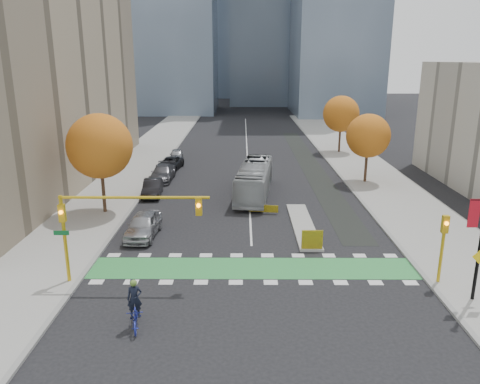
{
  "coord_description": "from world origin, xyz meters",
  "views": [
    {
      "loc": [
        -0.63,
        -24.69,
        12.34
      ],
      "look_at": [
        -0.8,
        7.95,
        3.0
      ],
      "focal_mm": 35.0,
      "sensor_mm": 36.0,
      "label": 1
    }
  ],
  "objects_px": {
    "parked_car_d": "(170,164)",
    "hazard_board": "(312,240)",
    "tree_east_far": "(341,114)",
    "cyclist": "(135,312)",
    "traffic_signal_west": "(109,216)",
    "parked_car_e": "(177,155)",
    "tree_west": "(100,146)",
    "traffic_signal_east": "(443,239)",
    "parked_car_c": "(163,173)",
    "parked_car_a": "(143,225)",
    "parked_car_b": "(153,188)",
    "bus": "(254,180)",
    "tree_east_near": "(368,136)"
  },
  "relations": [
    {
      "from": "bus",
      "to": "parked_car_b",
      "type": "height_order",
      "value": "bus"
    },
    {
      "from": "tree_east_near",
      "to": "parked_car_a",
      "type": "distance_m",
      "value": 25.24
    },
    {
      "from": "parked_car_b",
      "to": "traffic_signal_east",
      "type": "bearing_deg",
      "value": -46.74
    },
    {
      "from": "tree_west",
      "to": "parked_car_c",
      "type": "bearing_deg",
      "value": 74.63
    },
    {
      "from": "hazard_board",
      "to": "parked_car_e",
      "type": "xyz_separation_m",
      "value": [
        -12.91,
        28.72,
        -0.1
      ]
    },
    {
      "from": "parked_car_d",
      "to": "traffic_signal_west",
      "type": "bearing_deg",
      "value": -80.06
    },
    {
      "from": "bus",
      "to": "parked_car_a",
      "type": "bearing_deg",
      "value": -121.27
    },
    {
      "from": "tree_east_near",
      "to": "parked_car_d",
      "type": "xyz_separation_m",
      "value": [
        -21.0,
        5.92,
        -4.18
      ]
    },
    {
      "from": "parked_car_a",
      "to": "tree_west",
      "type": "bearing_deg",
      "value": 131.9
    },
    {
      "from": "tree_east_near",
      "to": "bus",
      "type": "relative_size",
      "value": 0.64
    },
    {
      "from": "cyclist",
      "to": "bus",
      "type": "relative_size",
      "value": 0.22
    },
    {
      "from": "traffic_signal_east",
      "to": "parked_car_b",
      "type": "relative_size",
      "value": 0.89
    },
    {
      "from": "parked_car_d",
      "to": "parked_car_e",
      "type": "distance_m",
      "value": 5.0
    },
    {
      "from": "parked_car_a",
      "to": "traffic_signal_west",
      "type": "bearing_deg",
      "value": -88.87
    },
    {
      "from": "tree_east_near",
      "to": "parked_car_e",
      "type": "xyz_separation_m",
      "value": [
        -20.91,
        10.92,
        -4.17
      ]
    },
    {
      "from": "tree_west",
      "to": "traffic_signal_west",
      "type": "height_order",
      "value": "tree_west"
    },
    {
      "from": "traffic_signal_west",
      "to": "parked_car_e",
      "type": "relative_size",
      "value": 2.09
    },
    {
      "from": "tree_west",
      "to": "parked_car_c",
      "type": "xyz_separation_m",
      "value": [
        3.0,
        10.92,
        -4.83
      ]
    },
    {
      "from": "bus",
      "to": "cyclist",
      "type": "bearing_deg",
      "value": -98.51
    },
    {
      "from": "parked_car_c",
      "to": "cyclist",
      "type": "bearing_deg",
      "value": -81.85
    },
    {
      "from": "cyclist",
      "to": "parked_car_d",
      "type": "bearing_deg",
      "value": 84.68
    },
    {
      "from": "parked_car_a",
      "to": "parked_car_b",
      "type": "height_order",
      "value": "parked_car_a"
    },
    {
      "from": "traffic_signal_west",
      "to": "parked_car_d",
      "type": "distance_m",
      "value": 28.64
    },
    {
      "from": "tree_east_far",
      "to": "cyclist",
      "type": "xyz_separation_m",
      "value": [
        -18.18,
        -43.05,
        -4.41
      ]
    },
    {
      "from": "traffic_signal_east",
      "to": "bus",
      "type": "bearing_deg",
      "value": 119.47
    },
    {
      "from": "tree_east_near",
      "to": "tree_east_far",
      "type": "relative_size",
      "value": 0.92
    },
    {
      "from": "tree_east_far",
      "to": "cyclist",
      "type": "bearing_deg",
      "value": -112.89
    },
    {
      "from": "parked_car_a",
      "to": "parked_car_b",
      "type": "distance_m",
      "value": 10.46
    },
    {
      "from": "tree_west",
      "to": "traffic_signal_east",
      "type": "xyz_separation_m",
      "value": [
        22.5,
        -12.51,
        -2.88
      ]
    },
    {
      "from": "parked_car_a",
      "to": "parked_car_e",
      "type": "relative_size",
      "value": 1.23
    },
    {
      "from": "parked_car_c",
      "to": "parked_car_e",
      "type": "distance_m",
      "value": 10.0
    },
    {
      "from": "tree_east_near",
      "to": "tree_east_far",
      "type": "bearing_deg",
      "value": 88.21
    },
    {
      "from": "traffic_signal_west",
      "to": "hazard_board",
      "type": "bearing_deg",
      "value": 21.55
    },
    {
      "from": "parked_car_a",
      "to": "parked_car_c",
      "type": "height_order",
      "value": "parked_car_a"
    },
    {
      "from": "parked_car_d",
      "to": "hazard_board",
      "type": "bearing_deg",
      "value": -53.49
    },
    {
      "from": "tree_east_far",
      "to": "traffic_signal_west",
      "type": "xyz_separation_m",
      "value": [
        -20.43,
        -38.51,
        -1.21
      ]
    },
    {
      "from": "bus",
      "to": "traffic_signal_west",
      "type": "bearing_deg",
      "value": -108.42
    },
    {
      "from": "traffic_signal_west",
      "to": "parked_car_e",
      "type": "distance_m",
      "value": 33.61
    },
    {
      "from": "tree_east_far",
      "to": "parked_car_b",
      "type": "distance_m",
      "value": 30.27
    },
    {
      "from": "parked_car_d",
      "to": "bus",
      "type": "bearing_deg",
      "value": -40.66
    },
    {
      "from": "hazard_board",
      "to": "parked_car_e",
      "type": "bearing_deg",
      "value": 114.21
    },
    {
      "from": "traffic_signal_east",
      "to": "bus",
      "type": "xyz_separation_m",
      "value": [
        -10.02,
        17.73,
        -1.19
      ]
    },
    {
      "from": "bus",
      "to": "traffic_signal_east",
      "type": "bearing_deg",
      "value": -53.58
    },
    {
      "from": "tree_east_near",
      "to": "traffic_signal_west",
      "type": "xyz_separation_m",
      "value": [
        -19.93,
        -22.51,
        -0.83
      ]
    },
    {
      "from": "traffic_signal_east",
      "to": "parked_car_d",
      "type": "relative_size",
      "value": 0.83
    },
    {
      "from": "cyclist",
      "to": "parked_car_b",
      "type": "distance_m",
      "value": 22.47
    },
    {
      "from": "tree_east_far",
      "to": "cyclist",
      "type": "distance_m",
      "value": 46.94
    },
    {
      "from": "traffic_signal_east",
      "to": "tree_east_far",
      "type": "bearing_deg",
      "value": 87.03
    },
    {
      "from": "parked_car_a",
      "to": "parked_car_b",
      "type": "bearing_deg",
      "value": 99.57
    },
    {
      "from": "parked_car_c",
      "to": "parked_car_e",
      "type": "bearing_deg",
      "value": 90.88
    }
  ]
}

